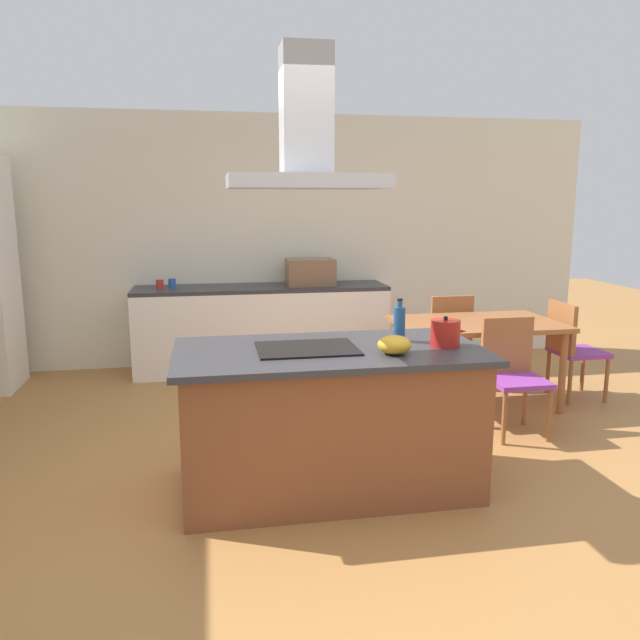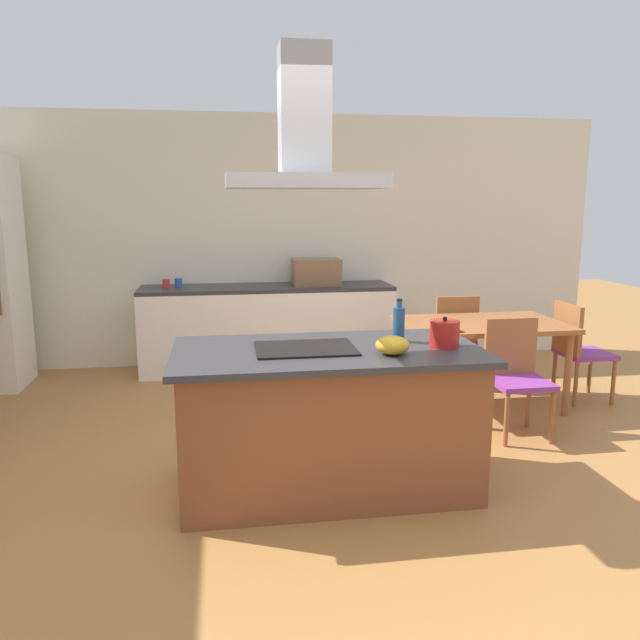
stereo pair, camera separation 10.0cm
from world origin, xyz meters
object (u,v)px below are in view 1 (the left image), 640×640
(olive_oil_bottle, at_px, (399,323))
(mixing_bowl, at_px, (394,345))
(chair_facing_back_wall, at_px, (447,333))
(coffee_mug_red, at_px, (160,284))
(range_hood, at_px, (306,143))
(countertop_microwave, at_px, (310,272))
(chair_at_right_end, at_px, (571,344))
(dining_table, at_px, (477,331))
(coffee_mug_blue, at_px, (172,283))
(tea_kettle, at_px, (445,333))
(cooktop, at_px, (307,348))
(chair_facing_island, at_px, (512,368))

(olive_oil_bottle, height_order, mixing_bowl, olive_oil_bottle)
(olive_oil_bottle, relative_size, chair_facing_back_wall, 0.31)
(coffee_mug_red, height_order, range_hood, range_hood)
(countertop_microwave, height_order, chair_at_right_end, countertop_microwave)
(dining_table, bearing_deg, chair_at_right_end, -0.00)
(mixing_bowl, bearing_deg, coffee_mug_red, 116.60)
(coffee_mug_blue, height_order, range_hood, range_hood)
(range_hood, bearing_deg, tea_kettle, -4.40)
(chair_at_right_end, bearing_deg, tea_kettle, -141.21)
(tea_kettle, bearing_deg, dining_table, 58.77)
(tea_kettle, relative_size, chair_at_right_end, 0.26)
(coffee_mug_blue, xyz_separation_m, chair_facing_back_wall, (2.67, -0.92, -0.44))
(countertop_microwave, height_order, chair_facing_back_wall, countertop_microwave)
(cooktop, xyz_separation_m, tea_kettle, (0.85, -0.07, 0.08))
(range_hood, bearing_deg, chair_at_right_end, 27.43)
(mixing_bowl, xyz_separation_m, chair_facing_back_wall, (1.24, 2.23, -0.45))
(cooktop, height_order, olive_oil_bottle, olive_oil_bottle)
(countertop_microwave, height_order, dining_table, countertop_microwave)
(mixing_bowl, bearing_deg, cooktop, 157.69)
(chair_at_right_end, height_order, chair_facing_island, same)
(olive_oil_bottle, xyz_separation_m, dining_table, (1.11, 1.25, -0.35))
(tea_kettle, bearing_deg, range_hood, 175.60)
(cooktop, bearing_deg, olive_oil_bottle, 10.94)
(chair_at_right_end, relative_size, chair_facing_island, 1.00)
(cooktop, xyz_separation_m, mixing_bowl, (0.49, -0.20, 0.05))
(coffee_mug_blue, relative_size, chair_at_right_end, 0.10)
(mixing_bowl, height_order, countertop_microwave, countertop_microwave)
(olive_oil_bottle, distance_m, coffee_mug_red, 3.25)
(coffee_mug_blue, height_order, chair_at_right_end, coffee_mug_blue)
(tea_kettle, relative_size, coffee_mug_red, 2.58)
(chair_facing_back_wall, bearing_deg, tea_kettle, -112.50)
(coffee_mug_red, distance_m, chair_facing_island, 3.57)
(tea_kettle, height_order, range_hood, range_hood)
(cooktop, relative_size, countertop_microwave, 1.20)
(mixing_bowl, relative_size, chair_facing_back_wall, 0.22)
(dining_table, bearing_deg, chair_facing_island, -90.00)
(tea_kettle, bearing_deg, chair_at_right_end, 38.79)
(chair_at_right_end, bearing_deg, chair_facing_back_wall, 143.99)
(olive_oil_bottle, relative_size, chair_facing_island, 0.31)
(olive_oil_bottle, relative_size, coffee_mug_blue, 3.06)
(chair_facing_island, bearing_deg, chair_at_right_end, 36.01)
(coffee_mug_red, bearing_deg, mixing_bowl, -63.40)
(countertop_microwave, distance_m, coffee_mug_red, 1.56)
(mixing_bowl, distance_m, coffee_mug_blue, 3.46)
(chair_facing_back_wall, bearing_deg, range_hood, -130.26)
(coffee_mug_red, relative_size, dining_table, 0.06)
(coffee_mug_blue, bearing_deg, mixing_bowl, -65.60)
(countertop_microwave, relative_size, coffee_mug_red, 5.56)
(range_hood, bearing_deg, dining_table, 38.48)
(countertop_microwave, bearing_deg, chair_facing_island, -60.62)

